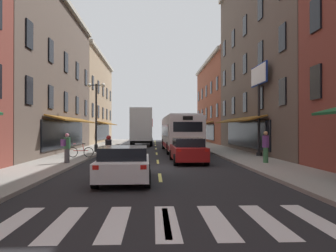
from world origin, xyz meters
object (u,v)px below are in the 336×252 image
Objects in this scene: sedan_near at (188,150)px; pedestrian_near at (67,147)px; transit_bus at (179,133)px; billboard_sign at (259,86)px; sedan_far at (143,137)px; box_truck at (142,127)px; street_lamp_twin at (96,114)px; pedestrian_mid at (266,146)px; motorcycle_rider at (109,153)px; bicycle_near at (81,152)px; sedan_mid at (124,163)px.

pedestrian_near is at bearing -170.32° from sedan_near.
pedestrian_near is (-7.05, -10.49, -0.64)m from transit_bus.
sedan_near is 2.87× the size of pedestrian_near.
transit_bus is at bearing 128.75° from billboard_sign.
sedan_near reaches higher than sedan_far.
box_truck is 1.29× the size of street_lamp_twin.
pedestrian_near is (-12.08, -4.22, -4.01)m from billboard_sign.
street_lamp_twin is (-11.92, 4.24, -1.81)m from billboard_sign.
billboard_sign reaches higher than box_truck.
transit_bus is 11.60m from pedestrian_mid.
billboard_sign reaches higher than motorcycle_rider.
billboard_sign is 3.89× the size of pedestrian_near.
motorcycle_rider reaches higher than bicycle_near.
sedan_far is at bearing 81.89° from street_lamp_twin.
sedan_far is (-0.33, 36.17, 0.03)m from sedan_mid.
sedan_near is at bearing -47.74° from street_lamp_twin.
billboard_sign is at bearing -103.61° from pedestrian_mid.
billboard_sign is 0.53× the size of transit_bus.
motorcycle_rider is 1.28× the size of pedestrian_near.
box_truck reaches higher than motorcycle_rider.
pedestrian_mid is 0.31× the size of street_lamp_twin.
bicycle_near is at bearing 130.96° from pedestrian_near.
motorcycle_rider is at bearing -113.36° from transit_bus.
box_truck is 12.18m from street_lamp_twin.
box_truck is at bearing 100.01° from sedan_near.
sedan_near is at bearing 50.68° from pedestrian_near.
transit_bus reaches higher than sedan_mid.
sedan_near is 10.17m from street_lamp_twin.
billboard_sign is at bearing 3.13° from bicycle_near.
motorcycle_rider is 4.60m from bicycle_near.
billboard_sign is 7.45m from sedan_near.
sedan_mid is at bearing -76.22° from motorcycle_rider.
pedestrian_near is 0.93× the size of pedestrian_mid.
sedan_far is 22.41m from street_lamp_twin.
sedan_mid is 14.75m from street_lamp_twin.
transit_bus reaches higher than pedestrian_mid.
sedan_far is at bearing 100.59° from transit_bus.
sedan_far is at bearing 96.78° from sedan_near.
box_truck is 1.62× the size of sedan_mid.
box_truck is 20.46m from pedestrian_near.
box_truck is at bearing 90.42° from sedan_mid.
pedestrian_mid reaches higher than sedan_far.
billboard_sign is 3.04× the size of motorcycle_rider.
street_lamp_twin is at bearing -39.29° from pedestrian_mid.
pedestrian_near is at bearing -91.10° from street_lamp_twin.
sedan_mid is (-8.45, -9.88, -4.32)m from billboard_sign.
bicycle_near is 5.60m from street_lamp_twin.
bicycle_near is (-3.30, -26.95, -0.21)m from sedan_far.
sedan_mid is 0.98× the size of sedan_far.
pedestrian_mid reaches higher than sedan_mid.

